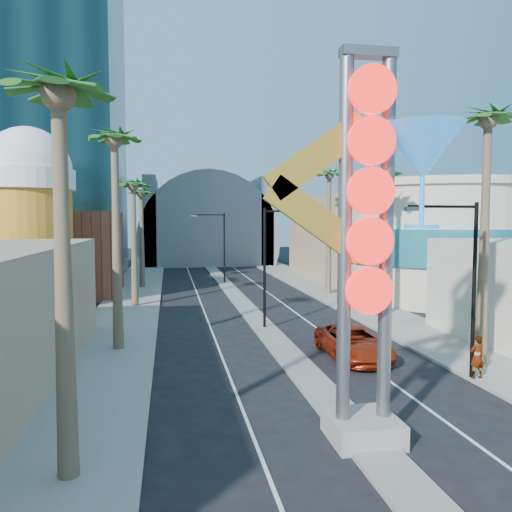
{
  "coord_description": "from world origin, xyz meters",
  "views": [
    {
      "loc": [
        -6.19,
        -12.04,
        7.21
      ],
      "look_at": [
        -0.42,
        20.89,
        4.8
      ],
      "focal_mm": 35.0,
      "sensor_mm": 36.0,
      "label": 1
    }
  ],
  "objects": [
    {
      "name": "median",
      "position": [
        0.0,
        38.0,
        0.07
      ],
      "size": [
        1.6,
        84.0,
        0.15
      ],
      "primitive_type": "cube",
      "color": "gray",
      "rests_on": "ground"
    },
    {
      "name": "palm_0",
      "position": [
        -9.0,
        2.0,
        9.93
      ],
      "size": [
        2.4,
        2.4,
        11.7
      ],
      "color": "brown",
      "rests_on": "ground"
    },
    {
      "name": "turquoise_building",
      "position": [
        18.0,
        30.0,
        5.25
      ],
      "size": [
        16.6,
        16.6,
        10.6
      ],
      "color": "beige",
      "rests_on": "ground"
    },
    {
      "name": "red_pickup",
      "position": [
        3.25,
        12.32,
        0.82
      ],
      "size": [
        2.76,
        5.93,
        1.64
      ],
      "primitive_type": "imported",
      "rotation": [
        0.0,
        0.0,
        0.01
      ],
      "color": "#9B230B",
      "rests_on": "ground"
    },
    {
      "name": "neon_sign",
      "position": [
        0.82,
        2.96,
        7.31
      ],
      "size": [
        6.53,
        2.6,
        12.55
      ],
      "color": "gray",
      "rests_on": "ground"
    },
    {
      "name": "palm_1",
      "position": [
        -9.0,
        16.0,
        10.82
      ],
      "size": [
        2.4,
        2.4,
        12.7
      ],
      "color": "brown",
      "rests_on": "ground"
    },
    {
      "name": "canopy",
      "position": [
        0.0,
        72.0,
        4.31
      ],
      "size": [
        22.0,
        16.0,
        22.0
      ],
      "color": "slate",
      "rests_on": "ground"
    },
    {
      "name": "palm_2",
      "position": [
        -9.0,
        30.0,
        9.48
      ],
      "size": [
        2.4,
        2.4,
        11.2
      ],
      "color": "brown",
      "rests_on": "ground"
    },
    {
      "name": "pedestrian_b",
      "position": [
        10.78,
        13.19,
        0.94
      ],
      "size": [
        0.96,
        0.89,
        1.59
      ],
      "primitive_type": "imported",
      "rotation": [
        0.0,
        0.0,
        2.67
      ],
      "color": "gray",
      "rests_on": "sidewalk_east"
    },
    {
      "name": "hotel_tower",
      "position": [
        -22.0,
        52.0,
        25.0
      ],
      "size": [
        20.0,
        20.0,
        50.0
      ],
      "primitive_type": "cube",
      "color": "black",
      "rests_on": "ground"
    },
    {
      "name": "ground",
      "position": [
        0.0,
        0.0,
        0.0
      ],
      "size": [
        240.0,
        240.0,
        0.0
      ],
      "primitive_type": "plane",
      "color": "black",
      "rests_on": "ground"
    },
    {
      "name": "streetlight_0",
      "position": [
        0.55,
        20.0,
        4.88
      ],
      "size": [
        3.79,
        0.25,
        8.0
      ],
      "color": "black",
      "rests_on": "ground"
    },
    {
      "name": "streetlight_2",
      "position": [
        6.72,
        8.0,
        4.83
      ],
      "size": [
        3.45,
        0.25,
        8.0
      ],
      "color": "black",
      "rests_on": "ground"
    },
    {
      "name": "sidewalk_west",
      "position": [
        -9.5,
        35.0,
        0.07
      ],
      "size": [
        5.0,
        100.0,
        0.15
      ],
      "primitive_type": "cube",
      "color": "gray",
      "rests_on": "ground"
    },
    {
      "name": "beer_mug",
      "position": [
        -17.0,
        30.0,
        7.84
      ],
      "size": [
        7.0,
        7.0,
        14.5
      ],
      "color": "orange",
      "rests_on": "ground"
    },
    {
      "name": "palm_6",
      "position": [
        9.0,
        22.0,
        9.93
      ],
      "size": [
        2.4,
        2.4,
        11.7
      ],
      "color": "brown",
      "rests_on": "ground"
    },
    {
      "name": "palm_5",
      "position": [
        9.0,
        10.0,
        11.27
      ],
      "size": [
        2.4,
        2.4,
        13.2
      ],
      "color": "brown",
      "rests_on": "ground"
    },
    {
      "name": "pedestrian_a",
      "position": [
        7.3,
        7.77,
        1.12
      ],
      "size": [
        0.75,
        0.54,
        1.93
      ],
      "primitive_type": "imported",
      "rotation": [
        0.0,
        0.0,
        3.26
      ],
      "color": "gray",
      "rests_on": "sidewalk_east"
    },
    {
      "name": "brick_filler_west",
      "position": [
        -16.0,
        38.0,
        4.0
      ],
      "size": [
        10.0,
        10.0,
        8.0
      ],
      "primitive_type": "cube",
      "color": "brown",
      "rests_on": "ground"
    },
    {
      "name": "palm_7",
      "position": [
        9.0,
        34.0,
        10.82
      ],
      "size": [
        2.4,
        2.4,
        12.7
      ],
      "color": "brown",
      "rests_on": "ground"
    },
    {
      "name": "sidewalk_east",
      "position": [
        9.5,
        35.0,
        0.07
      ],
      "size": [
        5.0,
        100.0,
        0.15
      ],
      "primitive_type": "cube",
      "color": "gray",
      "rests_on": "ground"
    },
    {
      "name": "palm_3",
      "position": [
        -9.0,
        42.0,
        9.48
      ],
      "size": [
        2.4,
        2.4,
        11.2
      ],
      "color": "brown",
      "rests_on": "ground"
    },
    {
      "name": "streetlight_1",
      "position": [
        -0.55,
        44.0,
        4.88
      ],
      "size": [
        3.79,
        0.25,
        8.0
      ],
      "color": "black",
      "rests_on": "ground"
    },
    {
      "name": "filler_east",
      "position": [
        16.0,
        48.0,
        5.0
      ],
      "size": [
        10.0,
        20.0,
        10.0
      ],
      "primitive_type": "cube",
      "color": "tan",
      "rests_on": "ground"
    }
  ]
}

